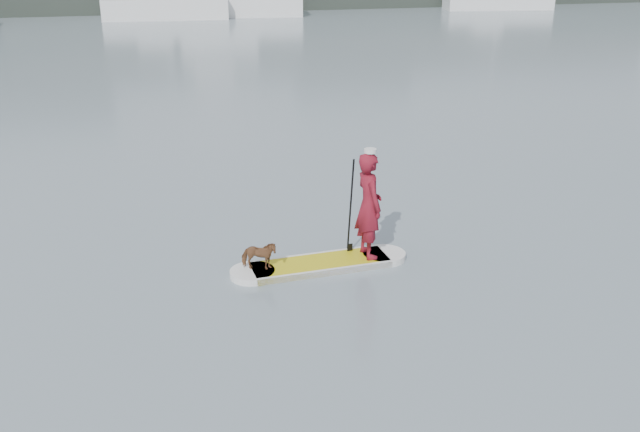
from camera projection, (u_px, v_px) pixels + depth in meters
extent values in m
plane|color=slate|center=(218.00, 387.00, 9.49)|extent=(140.00, 140.00, 0.00)
cube|color=gold|center=(320.00, 264.00, 12.90)|extent=(2.54, 0.94, 0.12)
cylinder|color=silver|center=(252.00, 273.00, 12.55)|extent=(0.80, 0.80, 0.12)
cylinder|color=silver|center=(384.00, 256.00, 13.24)|extent=(0.80, 0.80, 0.12)
cube|color=silver|center=(314.00, 256.00, 13.22)|extent=(2.50, 0.20, 0.12)
cube|color=silver|center=(326.00, 273.00, 12.57)|extent=(2.50, 0.20, 0.12)
imported|color=maroon|center=(369.00, 205.00, 12.77)|extent=(0.53, 0.76, 1.96)
cylinder|color=silver|center=(370.00, 151.00, 12.40)|extent=(0.22, 0.22, 0.07)
imported|color=brown|center=(259.00, 256.00, 12.46)|extent=(0.68, 0.44, 0.53)
cylinder|color=black|center=(351.00, 207.00, 12.98)|extent=(0.05, 0.30, 1.89)
cube|color=black|center=(350.00, 252.00, 13.31)|extent=(0.10, 0.03, 0.32)
cube|color=white|center=(166.00, 9.00, 51.30)|extent=(9.00, 3.40, 1.47)
cube|color=white|center=(498.00, 1.00, 58.27)|extent=(8.94, 3.90, 1.37)
cube|color=white|center=(232.00, 5.00, 53.19)|extent=(10.59, 4.28, 1.69)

